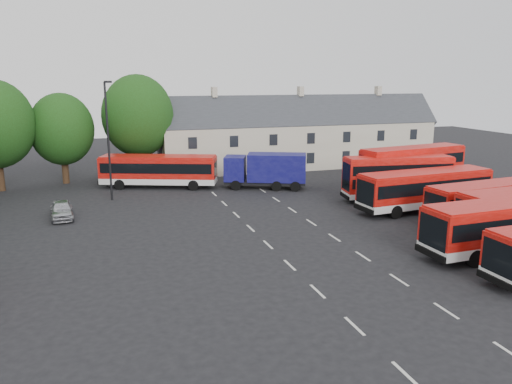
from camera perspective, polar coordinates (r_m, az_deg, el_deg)
ground at (r=32.33m, az=2.56°, el=-7.13°), size 140.00×140.00×0.00m
lane_markings at (r=34.96m, az=5.27°, el=-5.60°), size 5.15×33.80×0.01m
terrace_houses at (r=63.84m, az=5.01°, el=6.36°), size 35.70×7.13×10.06m
bus_row_b at (r=35.81m, az=27.14°, el=-3.11°), size 12.26×3.20×3.44m
bus_row_d at (r=42.85m, az=25.27°, el=-0.71°), size 11.36×3.51×3.16m
bus_row_e at (r=44.68m, az=18.78°, el=0.56°), size 12.25×3.63×3.42m
bus_dd_south at (r=47.67m, az=15.90°, el=1.83°), size 10.20×3.65×4.09m
bus_dd_north at (r=50.79m, az=17.42°, el=2.72°), size 11.47×4.24×4.60m
bus_north at (r=52.20m, az=-11.06°, el=2.65°), size 11.96×6.66×3.33m
box_truck at (r=50.86m, az=1.20°, el=2.64°), size 8.56×5.55×3.59m
silver_car at (r=43.12m, az=-21.32°, el=-1.89°), size 2.01×4.33×1.44m
lamppost at (r=47.32m, az=-16.52°, el=5.96°), size 0.75×0.48×10.84m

